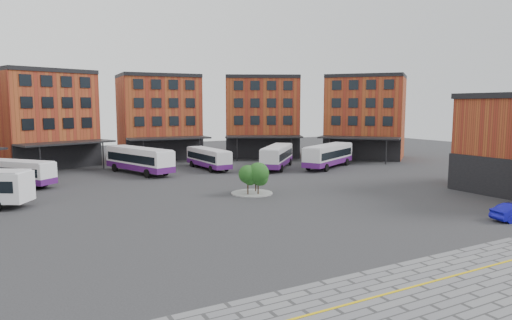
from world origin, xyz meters
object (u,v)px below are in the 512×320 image
tree_island (255,177)px  bus_b (12,172)px  bus_c (139,160)px  bus_d (208,158)px  bus_e (277,156)px  bus_f (328,155)px

tree_island → bus_b: bearing=141.4°
bus_b → bus_c: bearing=-29.9°
bus_d → bus_c: bearing=175.7°
bus_e → bus_c: bearing=-151.5°
tree_island → bus_d: bearing=80.7°
bus_c → bus_d: (10.05, -0.43, -0.30)m
tree_island → bus_c: (-6.74, 20.64, 0.02)m
tree_island → bus_e: tree_island is taller
bus_e → tree_island: bearing=-85.8°
tree_island → bus_b: (-22.12, 17.69, -0.24)m
tree_island → bus_b: size_ratio=0.45×
tree_island → bus_f: (19.55, 12.76, -0.02)m
bus_b → bus_c: bus_c is taller
bus_e → bus_f: bearing=18.4°
bus_e → bus_f: 7.75m
bus_b → bus_d: (25.43, 2.53, -0.03)m
bus_b → bus_f: 41.97m
bus_b → bus_e: 34.64m
tree_island → bus_d: size_ratio=0.41×
bus_f → bus_d: bearing=-143.4°
bus_b → bus_c: size_ratio=0.76×
bus_c → bus_f: bearing=-34.5°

